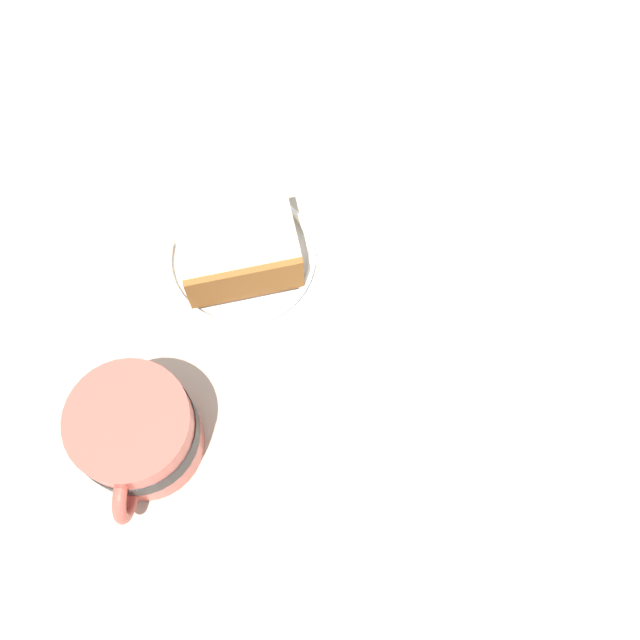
{
  "coord_description": "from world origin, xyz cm",
  "views": [
    {
      "loc": [
        22.79,
        -5.2,
        67.91
      ],
      "look_at": [
        -1.37,
        0.96,
        3.0
      ],
      "focal_mm": 44.93,
      "sensor_mm": 36.0,
      "label": 1
    }
  ],
  "objects": [
    {
      "name": "sugar_cube",
      "position": [
        -5.87,
        10.01,
        0.98
      ],
      "size": [
        2.35,
        2.35,
        1.97
      ],
      "primitive_type": "cube",
      "rotation": [
        0.0,
        0.0,
        0.22
      ],
      "color": "white",
      "rests_on": "ground_plane"
    },
    {
      "name": "small_plate",
      "position": [
        -9.98,
        -4.45,
        0.73
      ],
      "size": [
        14.49,
        14.49,
        1.49
      ],
      "color": "white",
      "rests_on": "ground_plane"
    },
    {
      "name": "cake_slice",
      "position": [
        -9.71,
        -4.46,
        3.64
      ],
      "size": [
        8.45,
        10.58,
        5.67
      ],
      "color": "brown",
      "rests_on": "small_plate"
    },
    {
      "name": "tea_mug",
      "position": [
        4.98,
        -15.93,
        4.43
      ],
      "size": [
        12.11,
        10.02,
        8.57
      ],
      "color": "#BF4C3F",
      "rests_on": "ground_plane"
    },
    {
      "name": "teaspoon",
      "position": [
        6.56,
        15.93,
        0.35
      ],
      "size": [
        7.54,
        11.35,
        0.8
      ],
      "color": "silver",
      "rests_on": "ground_plane"
    },
    {
      "name": "ground_plane",
      "position": [
        0.0,
        0.0,
        -1.9
      ],
      "size": [
        158.89,
        158.89,
        3.8
      ],
      "primitive_type": "cube",
      "color": "tan"
    }
  ]
}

